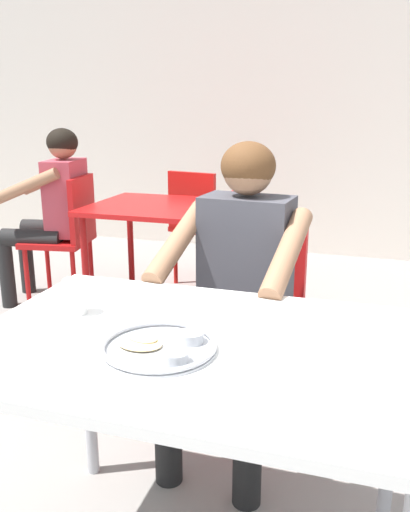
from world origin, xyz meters
TOP-DOWN VIEW (x-y plane):
  - back_wall at (0.00, 3.84)m, footprint 12.00×0.12m
  - table_foreground at (-0.01, 0.07)m, footprint 1.16×0.78m
  - thali_tray at (-0.07, -0.02)m, footprint 0.28×0.28m
  - drinking_cup at (-0.39, 0.14)m, footprint 0.07×0.07m
  - chair_foreground at (-0.04, 0.96)m, footprint 0.44×0.45m
  - diner_foreground at (-0.06, 0.73)m, footprint 0.53×0.58m
  - table_background_red at (-0.86, 1.98)m, footprint 0.91×0.77m
  - chair_red_left at (-1.54, 1.95)m, footprint 0.47×0.46m
  - chair_red_right at (-0.26, 1.99)m, footprint 0.40×0.43m
  - chair_red_far at (-0.83, 2.63)m, footprint 0.48×0.50m
  - patron_background at (-1.65, 1.97)m, footprint 0.60×0.56m

SIDE VIEW (x-z plane):
  - chair_red_far at x=-0.83m, z-range 0.07..0.94m
  - chair_foreground at x=-0.04m, z-range 0.07..0.94m
  - chair_red_right at x=-0.26m, z-range 0.07..0.94m
  - chair_red_left at x=-1.54m, z-range 0.07..0.96m
  - table_background_red at x=-0.86m, z-range 0.27..1.00m
  - table_foreground at x=-0.01m, z-range 0.30..1.06m
  - patron_background at x=-1.65m, z-range 0.12..1.31m
  - diner_foreground at x=-0.06m, z-range 0.12..1.33m
  - thali_tray at x=-0.07m, z-range 0.76..0.79m
  - drinking_cup at x=-0.39m, z-range 0.76..0.87m
  - back_wall at x=0.00m, z-range 0.00..3.40m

